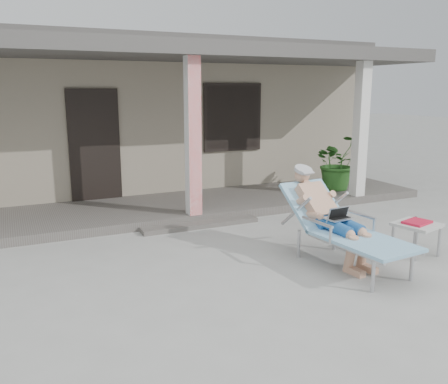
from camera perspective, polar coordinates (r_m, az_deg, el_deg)
name	(u,v)px	position (r m, az deg, el deg)	size (l,w,h in m)	color
ground	(253,263)	(6.30, 3.50, -8.52)	(60.00, 60.00, 0.00)	#9E9E99
house	(130,113)	(12.03, -11.28, 9.32)	(10.40, 5.40, 3.30)	gray
porch_deck	(178,207)	(8.92, -5.59, -1.81)	(10.00, 2.00, 0.15)	#605B56
porch_overhang	(176,57)	(8.62, -5.85, 15.88)	(10.00, 2.30, 2.85)	silver
porch_step	(201,225)	(7.89, -2.84, -3.93)	(2.00, 0.30, 0.07)	#605B56
lounger	(337,203)	(6.31, 13.40, -1.29)	(0.92, 2.03, 1.29)	#B7B7BC
side_table	(417,226)	(7.01, 22.16, -3.83)	(0.65, 0.65, 0.47)	#B8B8B3
potted_palm	(338,162)	(10.29, 13.58, 3.51)	(1.05, 0.91, 1.16)	#26591E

